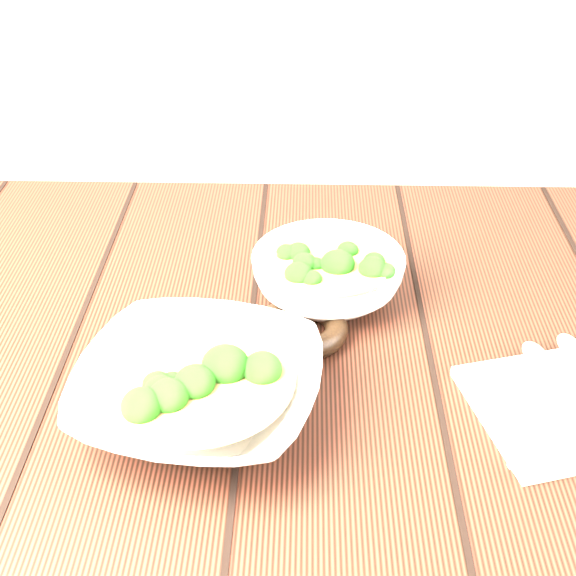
% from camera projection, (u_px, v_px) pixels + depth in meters
% --- Properties ---
extents(table, '(1.20, 0.80, 0.75)m').
position_uv_depth(table, '(268.00, 425.00, 0.96)').
color(table, '#37180F').
rests_on(table, ground).
extents(soup_bowl_front, '(0.28, 0.28, 0.07)m').
position_uv_depth(soup_bowl_front, '(198.00, 390.00, 0.78)').
color(soup_bowl_front, silver).
rests_on(soup_bowl_front, table).
extents(soup_bowl_back, '(0.22, 0.22, 0.07)m').
position_uv_depth(soup_bowl_back, '(328.00, 274.00, 0.96)').
color(soup_bowl_back, silver).
rests_on(soup_bowl_back, table).
extents(trivet, '(0.13, 0.13, 0.03)m').
position_uv_depth(trivet, '(301.00, 328.00, 0.90)').
color(trivet, black).
rests_on(trivet, table).
extents(napkin, '(0.23, 0.21, 0.01)m').
position_uv_depth(napkin, '(574.00, 405.00, 0.80)').
color(napkin, '#BAAE9B').
rests_on(napkin, table).
extents(spoon_left, '(0.04, 0.16, 0.01)m').
position_uv_depth(spoon_left, '(546.00, 374.00, 0.83)').
color(spoon_left, '#B1AC9C').
rests_on(spoon_left, napkin).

